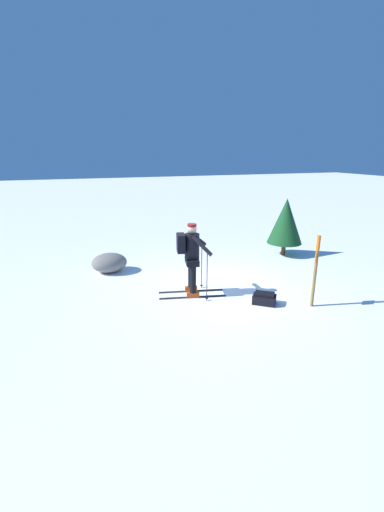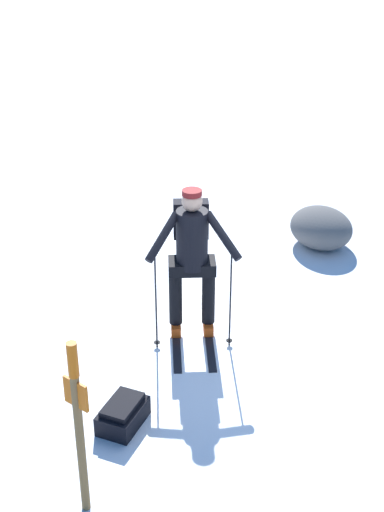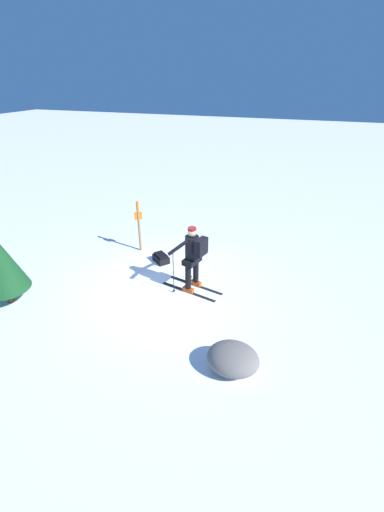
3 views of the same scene
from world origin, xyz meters
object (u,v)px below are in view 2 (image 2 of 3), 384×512
dropped_backpack (123,414)px  rock_boulder (321,228)px  trail_marker (78,415)px  skier (192,251)px

dropped_backpack → rock_boulder: bearing=131.6°
dropped_backpack → rock_boulder: 4.64m
dropped_backpack → trail_marker: trail_marker is taller
trail_marker → rock_boulder: trail_marker is taller
skier → trail_marker: size_ratio=1.07×
dropped_backpack → trail_marker: bearing=-27.4°
rock_boulder → dropped_backpack: bearing=-48.4°
skier → trail_marker: skier is taller
skier → dropped_backpack: bearing=-37.3°
dropped_backpack → trail_marker: 1.37m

